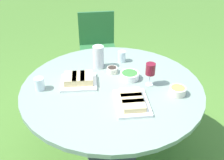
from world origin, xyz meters
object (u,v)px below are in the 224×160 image
(dining_table, at_px, (112,95))
(wine_glass, at_px, (150,70))
(chair_near_left, at_px, (98,43))
(water_pitcher, at_px, (98,57))

(dining_table, bearing_deg, wine_glass, -16.95)
(chair_near_left, xyz_separation_m, water_pitcher, (-0.32, -0.95, 0.33))
(dining_table, height_order, wine_glass, wine_glass)
(water_pitcher, bearing_deg, chair_near_left, 71.35)
(chair_near_left, height_order, wine_glass, wine_glass)
(chair_near_left, bearing_deg, dining_table, -104.36)
(dining_table, relative_size, chair_near_left, 1.62)
(water_pitcher, bearing_deg, dining_table, -91.46)
(dining_table, xyz_separation_m, chair_near_left, (0.33, 1.29, -0.15))
(water_pitcher, relative_size, wine_glass, 1.05)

